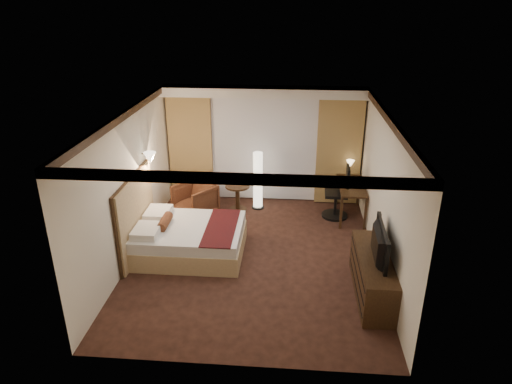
# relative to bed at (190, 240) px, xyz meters

# --- Properties ---
(floor) EXTENTS (4.50, 5.50, 0.01)m
(floor) POSITION_rel_bed_xyz_m (1.21, -0.04, -0.29)
(floor) COLOR black
(floor) RESTS_ON ground
(ceiling) EXTENTS (4.50, 5.50, 0.01)m
(ceiling) POSITION_rel_bed_xyz_m (1.21, -0.04, 2.41)
(ceiling) COLOR white
(ceiling) RESTS_ON back_wall
(back_wall) EXTENTS (4.50, 0.02, 2.70)m
(back_wall) POSITION_rel_bed_xyz_m (1.21, 2.71, 1.06)
(back_wall) COLOR white
(back_wall) RESTS_ON floor
(left_wall) EXTENTS (0.02, 5.50, 2.70)m
(left_wall) POSITION_rel_bed_xyz_m (-1.04, -0.04, 1.06)
(left_wall) COLOR white
(left_wall) RESTS_ON floor
(right_wall) EXTENTS (0.02, 5.50, 2.70)m
(right_wall) POSITION_rel_bed_xyz_m (3.46, -0.04, 1.06)
(right_wall) COLOR white
(right_wall) RESTS_ON floor
(crown_molding) EXTENTS (4.50, 5.50, 0.12)m
(crown_molding) POSITION_rel_bed_xyz_m (1.21, -0.04, 2.35)
(crown_molding) COLOR black
(crown_molding) RESTS_ON ceiling
(soffit) EXTENTS (4.50, 0.50, 0.20)m
(soffit) POSITION_rel_bed_xyz_m (1.21, 2.46, 2.31)
(soffit) COLOR white
(soffit) RESTS_ON ceiling
(curtain_sheer) EXTENTS (2.48, 0.04, 2.45)m
(curtain_sheer) POSITION_rel_bed_xyz_m (1.21, 2.63, 0.96)
(curtain_sheer) COLOR silver
(curtain_sheer) RESTS_ON back_wall
(curtain_left_drape) EXTENTS (1.00, 0.14, 2.45)m
(curtain_left_drape) POSITION_rel_bed_xyz_m (-0.49, 2.57, 0.96)
(curtain_left_drape) COLOR tan
(curtain_left_drape) RESTS_ON back_wall
(curtain_right_drape) EXTENTS (1.00, 0.14, 2.45)m
(curtain_right_drape) POSITION_rel_bed_xyz_m (2.91, 2.57, 0.96)
(curtain_right_drape) COLOR tan
(curtain_right_drape) RESTS_ON back_wall
(wall_sconce) EXTENTS (0.24, 0.24, 0.24)m
(wall_sconce) POSITION_rel_bed_xyz_m (-0.88, 0.77, 1.33)
(wall_sconce) COLOR white
(wall_sconce) RESTS_ON left_wall
(bed) EXTENTS (1.97, 1.54, 0.58)m
(bed) POSITION_rel_bed_xyz_m (0.00, 0.00, 0.00)
(bed) COLOR white
(bed) RESTS_ON floor
(headboard) EXTENTS (0.12, 1.84, 1.50)m
(headboard) POSITION_rel_bed_xyz_m (-0.99, 0.00, 0.46)
(headboard) COLOR tan
(headboard) RESTS_ON floor
(armchair) EXTENTS (1.04, 1.04, 0.79)m
(armchair) POSITION_rel_bed_xyz_m (-0.25, 1.64, 0.11)
(armchair) COLOR #482515
(armchair) RESTS_ON floor
(side_table) EXTENTS (0.55, 0.55, 0.61)m
(side_table) POSITION_rel_bed_xyz_m (0.66, 1.97, 0.02)
(side_table) COLOR black
(side_table) RESTS_ON floor
(floor_lamp) EXTENTS (0.28, 0.28, 1.35)m
(floor_lamp) POSITION_rel_bed_xyz_m (1.10, 2.13, 0.38)
(floor_lamp) COLOR white
(floor_lamp) RESTS_ON floor
(desk) EXTENTS (0.55, 1.31, 0.75)m
(desk) POSITION_rel_bed_xyz_m (3.16, 1.86, 0.09)
(desk) COLOR black
(desk) RESTS_ON floor
(desk_lamp) EXTENTS (0.18, 0.18, 0.34)m
(desk_lamp) POSITION_rel_bed_xyz_m (3.16, 2.36, 0.63)
(desk_lamp) COLOR #FFD899
(desk_lamp) RESTS_ON desk
(office_chair) EXTENTS (0.59, 0.59, 1.18)m
(office_chair) POSITION_rel_bed_xyz_m (2.83, 1.81, 0.30)
(office_chair) COLOR black
(office_chair) RESTS_ON floor
(dresser) EXTENTS (0.50, 1.79, 0.70)m
(dresser) POSITION_rel_bed_xyz_m (3.21, -1.03, 0.06)
(dresser) COLOR black
(dresser) RESTS_ON floor
(television) EXTENTS (0.67, 1.12, 0.14)m
(television) POSITION_rel_bed_xyz_m (3.18, -1.03, 0.73)
(television) COLOR black
(television) RESTS_ON dresser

